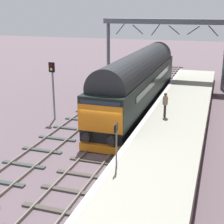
{
  "coord_description": "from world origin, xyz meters",
  "views": [
    {
      "loc": [
        6.1,
        -17.6,
        7.93
      ],
      "look_at": [
        0.2,
        0.53,
        1.98
      ],
      "focal_mm": 53.59,
      "sensor_mm": 36.0,
      "label": 1
    }
  ],
  "objects": [
    {
      "name": "overhead_footbridge",
      "position": [
        0.41,
        17.28,
        6.24
      ],
      "size": [
        12.57,
        2.0,
        6.89
      ],
      "color": "slate",
      "rests_on": "ground"
    },
    {
      "name": "track_main",
      "position": [
        0.0,
        0.0,
        0.06
      ],
      "size": [
        2.5,
        60.0,
        0.15
      ],
      "color": "slate",
      "rests_on": "ground"
    },
    {
      "name": "waiting_passenger",
      "position": [
        2.89,
        3.6,
        1.99
      ],
      "size": [
        0.43,
        0.49,
        1.64
      ],
      "rotation": [
        0.0,
        0.0,
        1.88
      ],
      "color": "#352F2E",
      "rests_on": "station_platform"
    },
    {
      "name": "track_adjacent_west",
      "position": [
        -3.27,
        0.0,
        0.06
      ],
      "size": [
        2.5,
        60.0,
        0.15
      ],
      "color": "gray",
      "rests_on": "ground"
    },
    {
      "name": "signal_post_near",
      "position": [
        -5.27,
        3.53,
        2.67
      ],
      "size": [
        0.44,
        0.22,
        4.26
      ],
      "color": "gray",
      "rests_on": "ground"
    },
    {
      "name": "platform_number_sign",
      "position": [
        2.01,
        -4.44,
        2.37
      ],
      "size": [
        0.1,
        0.44,
        2.06
      ],
      "color": "slate",
      "rests_on": "station_platform"
    },
    {
      "name": "diesel_locomotive",
      "position": [
        0.0,
        8.05,
        2.48
      ],
      "size": [
        2.74,
        18.6,
        4.68
      ],
      "color": "black",
      "rests_on": "ground"
    },
    {
      "name": "station_platform",
      "position": [
        3.6,
        0.0,
        0.5
      ],
      "size": [
        4.0,
        44.0,
        1.01
      ],
      "color": "#B3B4A4",
      "rests_on": "ground"
    },
    {
      "name": "ground_plane",
      "position": [
        0.0,
        0.0,
        0.0
      ],
      "size": [
        140.0,
        140.0,
        0.0
      ],
      "primitive_type": "plane",
      "color": "#695760",
      "rests_on": "ground"
    }
  ]
}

